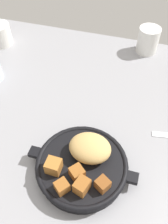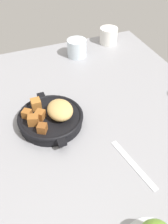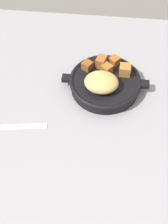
{
  "view_description": "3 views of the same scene",
  "coord_description": "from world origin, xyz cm",
  "px_view_note": "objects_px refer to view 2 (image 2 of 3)",
  "views": [
    {
      "loc": [
        5.88,
        -34.98,
        50.4
      ],
      "look_at": [
        -4.72,
        1.69,
        5.35
      ],
      "focal_mm": 39.13,
      "sensor_mm": 36.0,
      "label": 1
    },
    {
      "loc": [
        56.27,
        -22.82,
        57.4
      ],
      "look_at": [
        2.67,
        -1.43,
        5.32
      ],
      "focal_mm": 42.1,
      "sensor_mm": 36.0,
      "label": 2
    },
    {
      "loc": [
        -1.32,
        43.78,
        63.31
      ],
      "look_at": [
        3.07,
        1.29,
        4.01
      ],
      "focal_mm": 46.47,
      "sensor_mm": 36.0,
      "label": 3
    }
  ],
  "objects_px": {
    "water_glass_short": "(77,48)",
    "butter_knife": "(133,164)",
    "ceramic_mug_white": "(109,36)",
    "cast_iron_skillet": "(51,117)"
  },
  "relations": [
    {
      "from": "ceramic_mug_white",
      "to": "cast_iron_skillet",
      "type": "bearing_deg",
      "value": -43.47
    },
    {
      "from": "butter_knife",
      "to": "ceramic_mug_white",
      "type": "xyz_separation_m",
      "value": [
        -0.64,
        0.24,
        0.03
      ]
    },
    {
      "from": "cast_iron_skillet",
      "to": "butter_knife",
      "type": "relative_size",
      "value": 1.33
    },
    {
      "from": "butter_knife",
      "to": "water_glass_short",
      "type": "bearing_deg",
      "value": 165.56
    },
    {
      "from": "butter_knife",
      "to": "ceramic_mug_white",
      "type": "distance_m",
      "value": 0.69
    },
    {
      "from": "water_glass_short",
      "to": "butter_knife",
      "type": "bearing_deg",
      "value": -5.95
    },
    {
      "from": "cast_iron_skillet",
      "to": "ceramic_mug_white",
      "type": "distance_m",
      "value": 0.57
    },
    {
      "from": "cast_iron_skillet",
      "to": "water_glass_short",
      "type": "bearing_deg",
      "value": 148.71
    },
    {
      "from": "ceramic_mug_white",
      "to": "water_glass_short",
      "type": "distance_m",
      "value": 0.18
    },
    {
      "from": "water_glass_short",
      "to": "cast_iron_skillet",
      "type": "bearing_deg",
      "value": -31.29
    }
  ]
}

